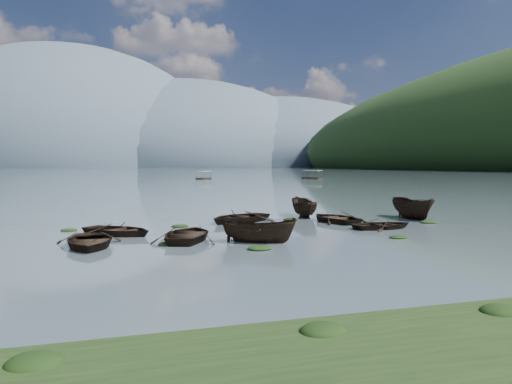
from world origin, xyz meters
name	(u,v)px	position (x,y,z in m)	size (l,w,h in m)	color
ground_plane	(329,245)	(0.00, 0.00, 0.00)	(2400.00, 2400.00, 0.00)	#505F64
haze_mtn_b	(69,167)	(-60.00, 900.00, 0.00)	(520.00, 520.00, 340.00)	#475666
haze_mtn_c	(184,167)	(140.00, 900.00, 0.00)	(520.00, 520.00, 260.00)	#475666
haze_mtn_d	(275,167)	(320.00, 900.00, 0.00)	(520.00, 520.00, 220.00)	#475666
rowboat_0	(89,247)	(-11.29, 3.05, 0.00)	(3.27, 4.58, 0.95)	black
rowboat_1	(189,240)	(-6.31, 3.83, 0.00)	(3.37, 4.72, 0.98)	black
rowboat_2	(259,243)	(-3.06, 1.84, 0.00)	(1.46, 3.87, 1.50)	black
rowboat_3	(335,222)	(4.81, 9.01, 0.00)	(3.26, 4.57, 0.95)	black
rowboat_4	(383,229)	(6.03, 4.82, 0.00)	(2.84, 3.97, 0.82)	black
rowboat_5	(413,219)	(11.16, 9.10, 0.00)	(1.80, 4.79, 1.85)	black
rowboat_6	(118,235)	(-9.80, 6.93, 0.00)	(3.15, 4.42, 0.92)	black
rowboat_7	(239,222)	(-1.60, 10.86, 0.00)	(3.62, 5.06, 1.05)	black
rowboat_8	(303,217)	(4.08, 12.89, 0.00)	(1.60, 4.25, 1.64)	black
weed_clump_0	(260,250)	(-3.67, -0.19, 0.00)	(1.16, 0.95, 0.25)	black
weed_clump_1	(168,245)	(-7.57, 2.47, 0.00)	(1.00, 0.80, 0.22)	black
weed_clump_2	(398,238)	(4.61, 1.05, 0.00)	(1.04, 0.84, 0.23)	black
weed_clump_3	(251,222)	(-0.79, 10.76, 0.00)	(0.82, 0.69, 0.18)	black
weed_clump_4	(428,223)	(10.53, 6.43, 0.00)	(1.19, 0.94, 0.25)	black
weed_clump_5	(69,231)	(-12.54, 9.59, 0.00)	(0.97, 0.78, 0.21)	black
weed_clump_6	(180,227)	(-5.89, 9.48, 0.00)	(1.09, 0.91, 0.23)	black
weed_clump_7	(291,221)	(2.21, 10.73, 0.00)	(1.16, 0.93, 0.25)	black
pontoon_centre	(204,179)	(17.31, 115.31, 0.00)	(2.26, 5.43, 2.08)	black
pontoon_right	(312,178)	(47.90, 109.84, 0.00)	(2.43, 5.84, 2.24)	black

